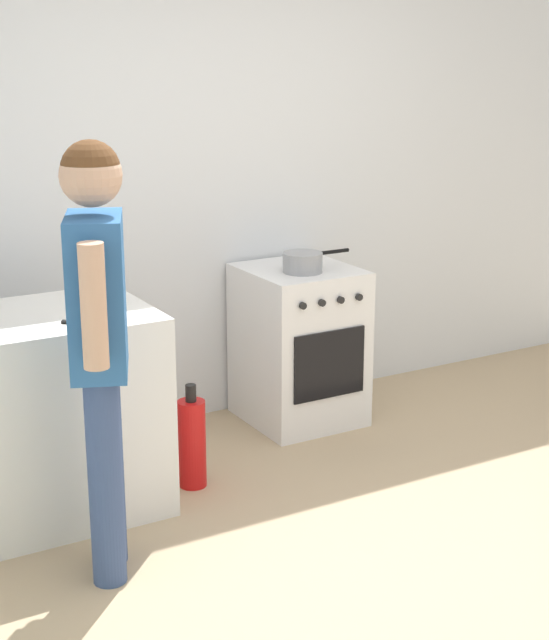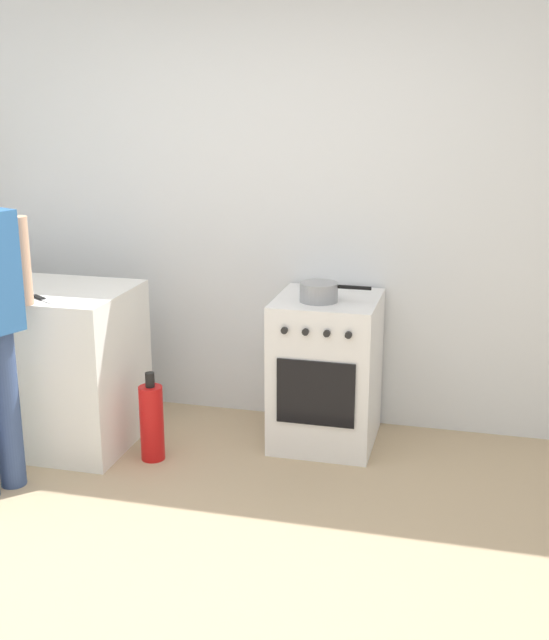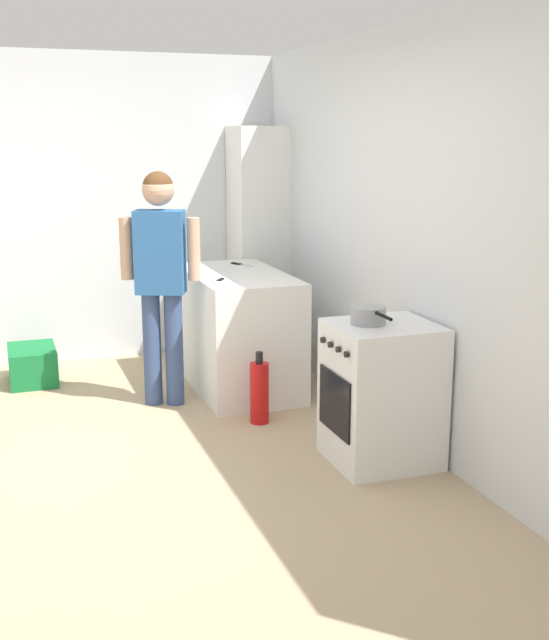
# 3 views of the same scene
# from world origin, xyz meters

# --- Properties ---
(ground_plane) EXTENTS (8.00, 8.00, 0.00)m
(ground_plane) POSITION_xyz_m (0.00, 0.00, 0.00)
(ground_plane) COLOR tan
(back_wall) EXTENTS (6.00, 0.10, 2.60)m
(back_wall) POSITION_xyz_m (0.00, 1.95, 1.30)
(back_wall) COLOR silver
(back_wall) RESTS_ON ground
(counter_unit) EXTENTS (1.30, 0.70, 0.90)m
(counter_unit) POSITION_xyz_m (-1.35, 1.20, 0.45)
(counter_unit) COLOR white
(counter_unit) RESTS_ON ground
(oven_left) EXTENTS (0.57, 0.62, 0.85)m
(oven_left) POSITION_xyz_m (0.35, 1.58, 0.43)
(oven_left) COLOR white
(oven_left) RESTS_ON ground
(pot) EXTENTS (0.39, 0.21, 0.10)m
(pot) POSITION_xyz_m (0.32, 1.49, 0.90)
(pot) COLOR gray
(pot) RESTS_ON oven_left
(knife_paring) EXTENTS (0.19, 0.14, 0.01)m
(knife_paring) POSITION_xyz_m (-1.05, 0.97, 0.91)
(knife_paring) COLOR silver
(knife_paring) RESTS_ON counter_unit
(fire_extinguisher) EXTENTS (0.13, 0.13, 0.50)m
(fire_extinguisher) POSITION_xyz_m (-0.52, 1.10, 0.22)
(fire_extinguisher) COLOR red
(fire_extinguisher) RESTS_ON ground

